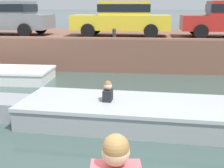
% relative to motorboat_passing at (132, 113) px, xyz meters
% --- Properties ---
extents(ground_plane, '(400.00, 400.00, 0.00)m').
position_rel_motorboat_passing_xyz_m(ground_plane, '(-0.53, 0.58, -0.27)').
color(ground_plane, '#384C47').
extents(far_quay_wall, '(60.00, 6.00, 1.36)m').
position_rel_motorboat_passing_xyz_m(far_quay_wall, '(-0.53, 8.65, 0.41)').
color(far_quay_wall, brown).
rests_on(far_quay_wall, ground).
extents(far_wall_coping, '(60.00, 0.24, 0.08)m').
position_rel_motorboat_passing_xyz_m(far_wall_coping, '(-0.53, 5.77, 1.13)').
color(far_wall_coping, '#925F4C').
rests_on(far_wall_coping, far_quay_wall).
extents(motorboat_passing, '(7.03, 2.26, 1.03)m').
position_rel_motorboat_passing_xyz_m(motorboat_passing, '(0.00, 0.00, 0.00)').
color(motorboat_passing, '#93999E').
rests_on(motorboat_passing, ground).
extents(car_leftmost_grey, '(4.21, 2.17, 1.54)m').
position_rel_motorboat_passing_xyz_m(car_leftmost_grey, '(-6.13, 7.19, 1.94)').
color(car_leftmost_grey, slate).
rests_on(car_leftmost_grey, far_quay_wall).
extents(car_left_inner_yellow, '(4.33, 1.92, 1.54)m').
position_rel_motorboat_passing_xyz_m(car_left_inner_yellow, '(-0.80, 7.19, 1.94)').
color(car_left_inner_yellow, yellow).
rests_on(car_left_inner_yellow, far_quay_wall).
extents(mooring_bollard_mid, '(0.15, 0.15, 0.44)m').
position_rel_motorboat_passing_xyz_m(mooring_bollard_mid, '(-1.03, 5.90, 1.33)').
color(mooring_bollard_mid, '#2D2B28').
rests_on(mooring_bollard_mid, far_quay_wall).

